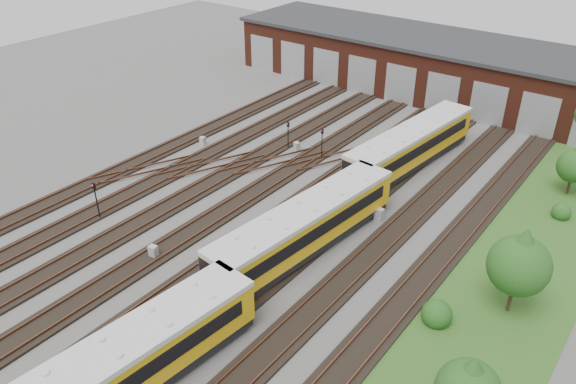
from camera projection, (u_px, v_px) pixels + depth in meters
The scene contains 18 objects.
ground at pixel (197, 252), 39.49m from camera, with size 120.00×120.00×0.00m, color #4E4B48.
track_network at pixel (201, 246), 39.93m from camera, with size 30.40×70.00×0.33m.
maintenance_shed at pixel (440, 66), 65.33m from camera, with size 51.00×12.50×6.35m.
grass_verge at pixel (515, 284), 36.45m from camera, with size 8.00×55.00×0.05m, color #2A511B.
metro_train at pixel (305, 227), 38.50m from camera, with size 4.55×48.49×3.36m.
signal_mast_0 at pixel (96, 196), 42.14m from camera, with size 0.27×0.25×3.15m.
signal_mast_1 at pixel (288, 132), 52.84m from camera, with size 0.24×0.23×2.75m.
signal_mast_2 at pixel (322, 140), 50.78m from camera, with size 0.24×0.23×3.08m.
signal_mast_3 at pixel (341, 203), 41.82m from camera, with size 0.22×0.20×2.70m.
relay_cabinet_0 at pixel (203, 141), 54.19m from camera, with size 0.52×0.43×0.86m, color #ABAEB0.
relay_cabinet_1 at pixel (297, 146), 53.16m from camera, with size 0.52×0.44×0.87m, color #ABAEB0.
relay_cabinet_2 at pixel (153, 252), 38.70m from camera, with size 0.56×0.47×0.94m, color #ABAEB0.
relay_cabinet_3 at pixel (379, 215), 42.68m from camera, with size 0.63×0.52×1.04m, color #ABAEB0.
relay_cabinet_4 at pixel (411, 147), 52.83m from camera, with size 0.67×0.56×1.12m, color #ABAEB0.
tree_1 at pixel (576, 162), 44.88m from camera, with size 2.77×2.77×4.59m.
tree_2 at pixel (520, 259), 32.33m from camera, with size 3.66×3.66×6.07m.
bush_0 at pixel (437, 311), 32.98m from camera, with size 1.81×1.81×1.81m, color #194C15.
bush_1 at pixel (562, 210), 42.93m from camera, with size 1.44×1.44×1.44m, color #194C15.
Camera 1 is at (24.38, -21.57, 23.63)m, focal length 35.00 mm.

